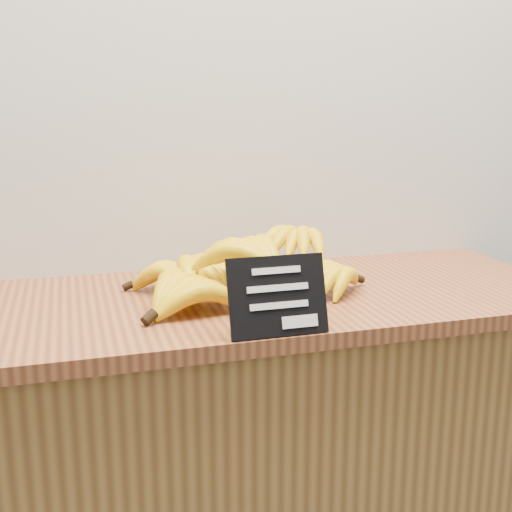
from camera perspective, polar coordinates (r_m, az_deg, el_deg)
name	(u,v)px	position (r m, az deg, el deg)	size (l,w,h in m)	color
counter	(250,500)	(1.53, -0.57, -20.90)	(1.41, 0.50, 0.90)	olive
counter_top	(249,300)	(1.32, -0.61, -3.96)	(1.35, 0.54, 0.03)	#95542E
chalkboard_sign	(278,296)	(1.07, 1.96, -3.59)	(0.17, 0.01, 0.14)	black
banana_pile	(232,270)	(1.31, -2.14, -1.25)	(0.50, 0.36, 0.13)	yellow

